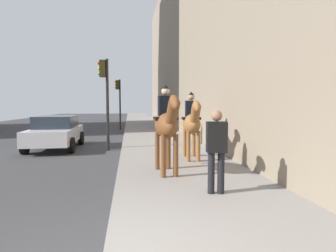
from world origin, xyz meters
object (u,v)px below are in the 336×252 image
object	(u,v)px
mounted_horse_near	(167,124)
mounted_horse_far	(192,123)
pedestrian_greeting	(216,146)
traffic_light_far_curb	(119,96)
car_near_lane	(56,132)
traffic_light_near_curb	(105,90)

from	to	relation	value
mounted_horse_near	mounted_horse_far	bearing A→B (deg)	145.37
pedestrian_greeting	traffic_light_far_curb	bearing A→B (deg)	16.10
mounted_horse_far	traffic_light_far_curb	xyz separation A→B (m)	(12.85, 2.81, 1.23)
mounted_horse_far	car_near_lane	bearing A→B (deg)	-121.96
traffic_light_near_curb	car_near_lane	bearing A→B (deg)	69.31
traffic_light_far_curb	mounted_horse_far	bearing A→B (deg)	-167.65
mounted_horse_near	traffic_light_near_curb	size ratio (longest dim) A/B	0.61
pedestrian_greeting	car_near_lane	bearing A→B (deg)	41.22
traffic_light_near_curb	traffic_light_far_curb	world-z (taller)	traffic_light_far_curb
traffic_light_far_curb	car_near_lane	bearing A→B (deg)	165.08
car_near_lane	traffic_light_far_curb	bearing A→B (deg)	164.48
mounted_horse_near	mounted_horse_far	distance (m)	2.11
pedestrian_greeting	car_near_lane	size ratio (longest dim) A/B	0.43
mounted_horse_near	pedestrian_greeting	xyz separation A→B (m)	(-1.80, -0.78, -0.33)
car_near_lane	traffic_light_near_curb	size ratio (longest dim) A/B	1.03
mounted_horse_far	pedestrian_greeting	xyz separation A→B (m)	(-3.61, 0.30, -0.25)
mounted_horse_near	car_near_lane	xyz separation A→B (m)	(5.57, 4.16, -0.67)
traffic_light_near_curb	pedestrian_greeting	bearing A→B (deg)	-157.40
mounted_horse_near	traffic_light_near_curb	distance (m)	5.24
mounted_horse_near	car_near_lane	world-z (taller)	mounted_horse_near
traffic_light_near_curb	traffic_light_far_curb	size ratio (longest dim) A/B	0.99
mounted_horse_far	traffic_light_far_curb	bearing A→B (deg)	-163.91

